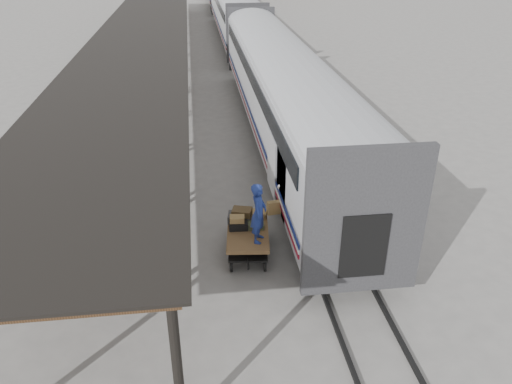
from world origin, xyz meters
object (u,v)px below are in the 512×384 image
at_px(luggage_tug, 152,84).
at_px(baggage_cart, 248,235).
at_px(porter, 259,213).
at_px(pedestrian, 165,84).

bearing_deg(luggage_tug, baggage_cart, -71.61).
bearing_deg(porter, luggage_tug, 30.62).
bearing_deg(baggage_cart, porter, -63.07).
distance_m(baggage_cart, porter, 1.33).
bearing_deg(luggage_tug, pedestrian, -57.57).
height_order(baggage_cart, luggage_tug, luggage_tug).
relative_size(luggage_tug, porter, 0.76).
relative_size(luggage_tug, pedestrian, 0.72).
xyz_separation_m(baggage_cart, porter, (0.25, -0.65, 1.13)).
bearing_deg(luggage_tug, porter, -71.30).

